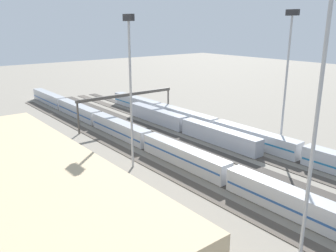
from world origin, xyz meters
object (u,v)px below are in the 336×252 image
object	(u,v)px
train_on_track_0	(216,127)
light_mast_0	(288,65)
light_mast_3	(321,87)
signal_gantry	(127,98)
light_mast_1	(130,75)
train_on_track_4	(142,138)
train_on_track_1	(185,125)
maintenance_shed	(28,199)

from	to	relation	value
train_on_track_0	light_mast_0	size ratio (longest dim) A/B	3.20
light_mast_3	signal_gantry	bearing A→B (deg)	-13.17
light_mast_0	light_mast_3	size ratio (longest dim) A/B	0.90
light_mast_1	light_mast_3	xyz separation A→B (m)	(-35.70, -1.05, 2.37)
train_on_track_4	light_mast_3	xyz separation A→B (m)	(-44.24, 7.14, 18.49)
signal_gantry	train_on_track_0	bearing A→B (deg)	-150.42
train_on_track_4	signal_gantry	world-z (taller)	signal_gantry
signal_gantry	light_mast_1	bearing A→B (deg)	149.69
light_mast_3	train_on_track_1	bearing A→B (deg)	-25.39
train_on_track_0	train_on_track_4	bearing A→B (deg)	79.48
train_on_track_1	train_on_track_4	xyz separation A→B (m)	(-2.42, 15.00, 0.03)
light_mast_1	train_on_track_4	bearing A→B (deg)	-43.83
train_on_track_0	signal_gantry	bearing A→B (deg)	29.58
train_on_track_4	maintenance_shed	size ratio (longest dim) A/B	2.58
train_on_track_1	signal_gantry	bearing A→B (deg)	25.27
train_on_track_1	light_mast_1	distance (m)	30.31
train_on_track_0	train_on_track_1	bearing A→B (deg)	39.18
train_on_track_0	train_on_track_1	distance (m)	7.91
light_mast_0	maintenance_shed	size ratio (longest dim) A/B	0.55
train_on_track_0	light_mast_1	distance (m)	32.85
train_on_track_0	light_mast_1	world-z (taller)	light_mast_1
train_on_track_0	light_mast_1	xyz separation A→B (m)	(-4.82, 28.19, 16.16)
train_on_track_4	train_on_track_0	bearing A→B (deg)	-100.52
light_mast_0	light_mast_1	xyz separation A→B (m)	(12.45, 30.80, -0.62)
train_on_track_1	train_on_track_4	bearing A→B (deg)	99.16
signal_gantry	light_mast_0	bearing A→B (deg)	-158.97
train_on_track_0	light_mast_0	bearing A→B (deg)	-171.43
maintenance_shed	train_on_track_1	bearing A→B (deg)	-65.12
light_mast_1	maintenance_shed	distance (m)	28.58
light_mast_1	maintenance_shed	size ratio (longest dim) A/B	0.53
train_on_track_4	signal_gantry	xyz separation A→B (m)	(18.31, -7.50, 5.51)
light_mast_0	light_mast_1	bearing A→B (deg)	67.99
train_on_track_1	light_mast_3	xyz separation A→B (m)	(-46.66, 22.14, 18.52)
light_mast_3	signal_gantry	size ratio (longest dim) A/B	1.10
train_on_track_4	light_mast_0	size ratio (longest dim) A/B	4.65
train_on_track_4	light_mast_1	bearing A→B (deg)	136.17
light_mast_3	maintenance_shed	size ratio (longest dim) A/B	0.61
signal_gantry	maintenance_shed	bearing A→B (deg)	133.93
train_on_track_0	light_mast_1	bearing A→B (deg)	99.71
train_on_track_1	maintenance_shed	distance (m)	51.11
train_on_track_0	light_mast_0	xyz separation A→B (m)	(-17.27, -2.60, 16.78)
light_mast_0	maintenance_shed	bearing A→B (deg)	87.94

